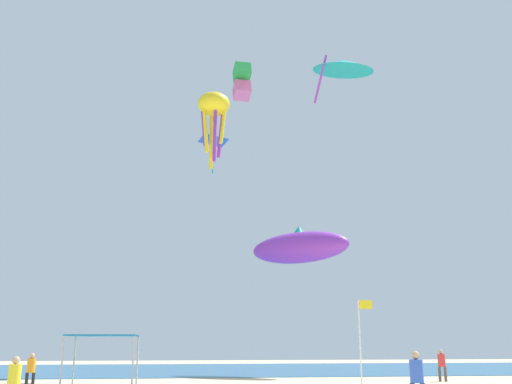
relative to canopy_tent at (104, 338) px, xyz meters
The scene contains 12 objects.
ocean_strip 25.33m from the canopy_tent, 74.50° to the left, with size 110.00×25.06×0.03m, color #28608C.
canopy_tent is the anchor object (origin of this frame).
person_near_tent 12.34m from the canopy_tent, 31.61° to the right, with size 0.42×0.42×1.77m.
person_leftmost 5.65m from the canopy_tent, 131.49° to the left, with size 0.42×0.38×1.58m.
person_central 18.89m from the canopy_tent, 21.28° to the left, with size 0.42×0.40×1.70m.
person_rightmost 5.61m from the canopy_tent, 111.75° to the right, with size 0.41×0.39×1.62m.
banner_flag 10.37m from the canopy_tent, 10.59° to the right, with size 0.61×0.06×3.70m.
kite_octopus_yellow 15.03m from the canopy_tent, 53.06° to the left, with size 2.42×2.42×4.35m.
kite_box_green 30.43m from the canopy_tent, 68.83° to the left, with size 1.50×1.80×3.27m.
kite_diamond_blue 19.65m from the canopy_tent, 69.39° to the left, with size 2.09×2.10×2.52m.
kite_inflatable_purple 19.74m from the canopy_tent, 52.53° to the left, with size 7.30×6.61×2.77m.
kite_delta_teal 20.69m from the canopy_tent, 23.94° to the left, with size 4.31×4.35×3.06m.
Camera 1 is at (-3.89, -20.29, 1.99)m, focal length 40.18 mm.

